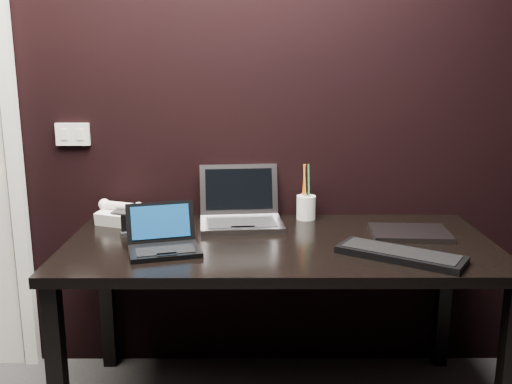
{
  "coord_description": "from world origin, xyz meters",
  "views": [
    {
      "loc": [
        0.2,
        -0.78,
        1.44
      ],
      "look_at": [
        0.21,
        1.35,
        0.95
      ],
      "focal_mm": 40.0,
      "sensor_mm": 36.0,
      "label": 1
    }
  ],
  "objects_px": {
    "closed_laptop": "(410,233)",
    "pen_cup": "(306,206)",
    "desk": "(279,259)",
    "desk_phone": "(123,214)",
    "ext_keyboard": "(400,254)",
    "silver_laptop": "(241,214)",
    "netbook": "(163,242)",
    "mobile_phone": "(127,228)"
  },
  "relations": [
    {
      "from": "desk",
      "to": "mobile_phone",
      "type": "height_order",
      "value": "mobile_phone"
    },
    {
      "from": "ext_keyboard",
      "to": "desk",
      "type": "bearing_deg",
      "value": 154.54
    },
    {
      "from": "ext_keyboard",
      "to": "desk_phone",
      "type": "height_order",
      "value": "desk_phone"
    },
    {
      "from": "desk",
      "to": "desk_phone",
      "type": "height_order",
      "value": "desk_phone"
    },
    {
      "from": "silver_laptop",
      "to": "desk_phone",
      "type": "height_order",
      "value": "silver_laptop"
    },
    {
      "from": "ext_keyboard",
      "to": "desk_phone",
      "type": "relative_size",
      "value": 1.96
    },
    {
      "from": "netbook",
      "to": "mobile_phone",
      "type": "bearing_deg",
      "value": 132.95
    },
    {
      "from": "desk",
      "to": "silver_laptop",
      "type": "distance_m",
      "value": 0.31
    },
    {
      "from": "desk",
      "to": "mobile_phone",
      "type": "xyz_separation_m",
      "value": [
        -0.63,
        0.07,
        0.11
      ]
    },
    {
      "from": "netbook",
      "to": "silver_laptop",
      "type": "xyz_separation_m",
      "value": [
        0.28,
        0.36,
        0.01
      ]
    },
    {
      "from": "mobile_phone",
      "to": "pen_cup",
      "type": "relative_size",
      "value": 0.35
    },
    {
      "from": "desk",
      "to": "mobile_phone",
      "type": "relative_size",
      "value": 19.05
    },
    {
      "from": "ext_keyboard",
      "to": "desk_phone",
      "type": "xyz_separation_m",
      "value": [
        -1.12,
        0.47,
        0.03
      ]
    },
    {
      "from": "desk",
      "to": "closed_laptop",
      "type": "bearing_deg",
      "value": 7.68
    },
    {
      "from": "desk_phone",
      "to": "silver_laptop",
      "type": "bearing_deg",
      "value": -2.39
    },
    {
      "from": "silver_laptop",
      "to": "pen_cup",
      "type": "bearing_deg",
      "value": 16.41
    },
    {
      "from": "closed_laptop",
      "to": "desk",
      "type": "bearing_deg",
      "value": -172.32
    },
    {
      "from": "netbook",
      "to": "mobile_phone",
      "type": "relative_size",
      "value": 3.51
    },
    {
      "from": "desk_phone",
      "to": "desk",
      "type": "bearing_deg",
      "value": -21.02
    },
    {
      "from": "desk",
      "to": "pen_cup",
      "type": "bearing_deg",
      "value": 67.68
    },
    {
      "from": "pen_cup",
      "to": "ext_keyboard",
      "type": "bearing_deg",
      "value": -60.85
    },
    {
      "from": "silver_laptop",
      "to": "desk_phone",
      "type": "bearing_deg",
      "value": 177.61
    },
    {
      "from": "ext_keyboard",
      "to": "mobile_phone",
      "type": "xyz_separation_m",
      "value": [
        -1.06,
        0.28,
        0.02
      ]
    },
    {
      "from": "netbook",
      "to": "ext_keyboard",
      "type": "bearing_deg",
      "value": -5.54
    },
    {
      "from": "netbook",
      "to": "mobile_phone",
      "type": "distance_m",
      "value": 0.27
    },
    {
      "from": "desk",
      "to": "mobile_phone",
      "type": "distance_m",
      "value": 0.64
    },
    {
      "from": "closed_laptop",
      "to": "mobile_phone",
      "type": "relative_size",
      "value": 3.64
    },
    {
      "from": "desk",
      "to": "ext_keyboard",
      "type": "distance_m",
      "value": 0.49
    },
    {
      "from": "desk",
      "to": "mobile_phone",
      "type": "bearing_deg",
      "value": 173.18
    },
    {
      "from": "netbook",
      "to": "mobile_phone",
      "type": "height_order",
      "value": "netbook"
    },
    {
      "from": "desk",
      "to": "netbook",
      "type": "height_order",
      "value": "netbook"
    },
    {
      "from": "desk",
      "to": "ext_keyboard",
      "type": "height_order",
      "value": "ext_keyboard"
    },
    {
      "from": "closed_laptop",
      "to": "desk_phone",
      "type": "height_order",
      "value": "desk_phone"
    },
    {
      "from": "closed_laptop",
      "to": "silver_laptop",
      "type": "bearing_deg",
      "value": 166.52
    },
    {
      "from": "silver_laptop",
      "to": "mobile_phone",
      "type": "bearing_deg",
      "value": -160.41
    },
    {
      "from": "silver_laptop",
      "to": "closed_laptop",
      "type": "xyz_separation_m",
      "value": [
        0.7,
        -0.17,
        -0.04
      ]
    },
    {
      "from": "mobile_phone",
      "to": "pen_cup",
      "type": "xyz_separation_m",
      "value": [
        0.76,
        0.25,
        0.03
      ]
    },
    {
      "from": "closed_laptop",
      "to": "pen_cup",
      "type": "height_order",
      "value": "pen_cup"
    },
    {
      "from": "desk",
      "to": "desk_phone",
      "type": "xyz_separation_m",
      "value": [
        -0.68,
        0.26,
        0.12
      ]
    },
    {
      "from": "pen_cup",
      "to": "mobile_phone",
      "type": "bearing_deg",
      "value": -161.62
    },
    {
      "from": "silver_laptop",
      "to": "closed_laptop",
      "type": "height_order",
      "value": "silver_laptop"
    },
    {
      "from": "netbook",
      "to": "pen_cup",
      "type": "bearing_deg",
      "value": 37.77
    }
  ]
}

